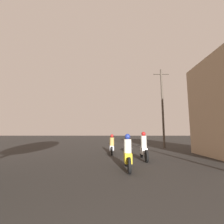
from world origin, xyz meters
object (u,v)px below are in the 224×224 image
(motorcycle_white, at_px, (144,148))
(motorcycle_silver, at_px, (112,146))
(motorcycle_yellow, at_px, (128,155))
(utility_pole_far, at_px, (163,106))

(motorcycle_white, relative_size, motorcycle_silver, 1.09)
(motorcycle_yellow, height_order, utility_pole_far, utility_pole_far)
(motorcycle_yellow, relative_size, motorcycle_white, 0.93)
(motorcycle_white, xyz_separation_m, utility_pole_far, (3.25, 6.10, 3.57))
(motorcycle_yellow, relative_size, utility_pole_far, 0.24)
(motorcycle_white, xyz_separation_m, motorcycle_silver, (-1.87, 2.31, -0.08))
(motorcycle_yellow, distance_m, motorcycle_white, 2.52)
(motorcycle_yellow, bearing_deg, motorcycle_white, 72.28)
(motorcycle_yellow, distance_m, utility_pole_far, 10.10)
(motorcycle_yellow, bearing_deg, utility_pole_far, 71.71)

